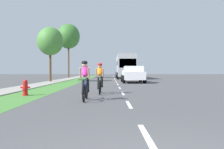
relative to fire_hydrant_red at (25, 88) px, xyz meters
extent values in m
plane|color=#4C4C4F|center=(4.72, 11.01, -0.37)|extent=(120.00, 120.00, 0.00)
cube|color=#478438|center=(0.00, 11.01, -0.37)|extent=(2.07, 70.00, 0.01)
cube|color=#9E998E|center=(-1.93, 11.01, -0.37)|extent=(1.78, 70.00, 0.10)
cube|color=white|center=(4.72, -6.99, -0.37)|extent=(0.12, 1.80, 0.01)
cube|color=white|center=(4.72, -2.99, -0.37)|extent=(0.12, 1.80, 0.01)
cube|color=white|center=(4.72, 1.01, -0.37)|extent=(0.12, 1.80, 0.01)
cube|color=white|center=(4.72, 5.01, -0.37)|extent=(0.12, 1.80, 0.01)
cube|color=white|center=(4.72, 9.01, -0.37)|extent=(0.12, 1.80, 0.01)
cube|color=white|center=(4.72, 13.01, -0.37)|extent=(0.12, 1.80, 0.01)
cube|color=white|center=(4.72, 17.01, -0.37)|extent=(0.12, 1.80, 0.01)
cube|color=white|center=(4.72, 21.01, -0.37)|extent=(0.12, 1.80, 0.01)
cube|color=white|center=(4.72, 25.01, -0.37)|extent=(0.12, 1.80, 0.01)
cube|color=white|center=(4.72, 29.01, -0.37)|extent=(0.12, 1.80, 0.01)
cube|color=white|center=(4.72, 33.01, -0.37)|extent=(0.12, 1.80, 0.01)
cube|color=white|center=(4.72, 37.01, -0.37)|extent=(0.12, 1.80, 0.01)
cube|color=white|center=(4.72, 41.01, -0.37)|extent=(0.12, 1.80, 0.01)
cylinder|color=red|center=(0.00, 0.01, -0.34)|extent=(0.28, 0.27, 0.06)
cylinder|color=red|center=(0.00, 0.01, -0.04)|extent=(0.22, 0.22, 0.55)
sphere|color=red|center=(0.00, 0.01, 0.29)|extent=(0.21, 0.21, 0.21)
cylinder|color=red|center=(-0.16, 0.01, 0.02)|extent=(0.12, 0.09, 0.09)
cylinder|color=red|center=(0.16, 0.01, 0.02)|extent=(0.12, 0.09, 0.09)
cylinder|color=red|center=(0.00, -0.16, -0.06)|extent=(0.11, 0.14, 0.11)
torus|color=black|center=(3.07, -1.36, -0.03)|extent=(0.06, 0.68, 0.68)
torus|color=black|center=(3.07, -2.40, -0.03)|extent=(0.06, 0.68, 0.68)
cylinder|color=#23389E|center=(3.07, -1.98, 0.15)|extent=(0.04, 0.59, 0.43)
cylinder|color=#23389E|center=(3.07, -1.70, 0.25)|extent=(0.04, 0.04, 0.55)
cylinder|color=#23389E|center=(3.07, -1.93, 0.48)|extent=(0.03, 0.55, 0.03)
cylinder|color=black|center=(3.07, -2.38, 0.49)|extent=(0.42, 0.02, 0.02)
ellipsoid|color=#CC2D8C|center=(3.07, -1.86, 0.81)|extent=(0.30, 0.54, 0.63)
sphere|color=tan|center=(3.07, -2.14, 1.05)|extent=(0.20, 0.20, 0.20)
ellipsoid|color=black|center=(3.07, -2.14, 1.13)|extent=(0.24, 0.28, 0.16)
cylinder|color=tan|center=(2.91, -2.14, 0.73)|extent=(0.07, 0.26, 0.45)
cylinder|color=tan|center=(3.23, -2.14, 0.73)|extent=(0.07, 0.26, 0.45)
cylinder|color=black|center=(2.97, -1.78, 0.15)|extent=(0.10, 0.30, 0.60)
cylinder|color=black|center=(3.17, -1.83, 0.25)|extent=(0.10, 0.25, 0.61)
torus|color=black|center=(3.54, 1.35, -0.03)|extent=(0.06, 0.68, 0.68)
torus|color=black|center=(3.54, 0.31, -0.03)|extent=(0.06, 0.68, 0.68)
cylinder|color=#194C2D|center=(3.54, 0.73, 0.15)|extent=(0.04, 0.59, 0.43)
cylinder|color=#194C2D|center=(3.54, 1.01, 0.25)|extent=(0.04, 0.04, 0.55)
cylinder|color=#194C2D|center=(3.54, 0.78, 0.48)|extent=(0.03, 0.55, 0.03)
cylinder|color=black|center=(3.54, 0.33, 0.49)|extent=(0.42, 0.02, 0.02)
ellipsoid|color=orange|center=(3.54, 0.85, 0.81)|extent=(0.30, 0.54, 0.63)
sphere|color=tan|center=(3.54, 0.57, 1.05)|extent=(0.20, 0.20, 0.20)
ellipsoid|color=red|center=(3.54, 0.57, 1.13)|extent=(0.24, 0.28, 0.16)
cylinder|color=tan|center=(3.38, 0.57, 0.73)|extent=(0.07, 0.26, 0.45)
cylinder|color=tan|center=(3.70, 0.57, 0.73)|extent=(0.07, 0.26, 0.45)
cylinder|color=black|center=(3.44, 0.93, 0.15)|extent=(0.10, 0.30, 0.60)
cylinder|color=black|center=(3.64, 0.88, 0.25)|extent=(0.10, 0.25, 0.61)
cube|color=silver|center=(6.34, 12.42, 0.35)|extent=(1.96, 5.10, 0.76)
cube|color=silver|center=(6.34, 11.65, 0.95)|extent=(1.80, 1.78, 0.64)
cube|color=#1E2833|center=(6.34, 10.94, 0.93)|extent=(1.67, 0.08, 0.52)
cube|color=silver|center=(5.44, 13.44, 0.65)|extent=(0.08, 2.80, 0.40)
cube|color=silver|center=(7.24, 13.44, 0.65)|extent=(0.08, 2.80, 0.40)
cube|color=silver|center=(6.34, 14.93, 0.65)|extent=(1.80, 0.08, 0.40)
cylinder|color=black|center=(5.36, 10.89, 0.01)|extent=(0.26, 0.76, 0.76)
cylinder|color=black|center=(7.32, 10.89, 0.01)|extent=(0.26, 0.76, 0.76)
cylinder|color=black|center=(5.36, 13.95, 0.01)|extent=(0.26, 0.76, 0.76)
cylinder|color=black|center=(7.32, 13.95, 0.01)|extent=(0.26, 0.76, 0.76)
cube|color=#A5A8AD|center=(6.38, 25.21, 1.56)|extent=(2.50, 11.60, 3.10)
cube|color=#1E2833|center=(6.38, 25.21, 1.96)|extent=(2.52, 10.67, 0.64)
cube|color=#1E2833|center=(6.38, 19.44, 1.81)|extent=(2.25, 0.06, 1.20)
cylinder|color=black|center=(5.13, 21.44, 0.11)|extent=(0.28, 0.96, 0.96)
cylinder|color=black|center=(7.63, 21.44, 0.11)|extent=(0.28, 0.96, 0.96)
cylinder|color=black|center=(5.13, 28.40, 0.11)|extent=(0.28, 0.96, 0.96)
cylinder|color=black|center=(7.63, 28.40, 0.11)|extent=(0.28, 0.96, 0.96)
cylinder|color=brown|center=(-2.38, 13.98, 1.26)|extent=(0.24, 0.24, 3.26)
ellipsoid|color=#478438|center=(-2.38, 13.98, 3.99)|extent=(2.75, 2.75, 3.03)
cylinder|color=brown|center=(-2.62, 26.43, 2.27)|extent=(0.24, 0.24, 5.28)
ellipsoid|color=#38722D|center=(-2.62, 26.43, 6.35)|extent=(3.59, 3.59, 3.95)
camera|label=1|loc=(4.06, -11.18, 0.81)|focal=37.51mm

